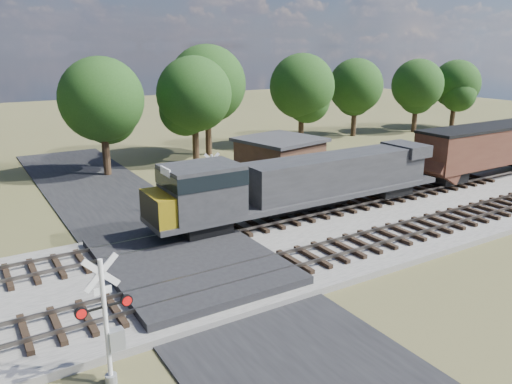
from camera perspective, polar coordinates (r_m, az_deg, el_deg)
ground at (r=22.24m, az=-7.18°, el=-9.23°), size 160.00×160.00×0.00m
ballast_bed at (r=27.79m, az=11.46°, el=-3.77°), size 140.00×10.00×0.30m
road at (r=22.22m, az=-7.18°, el=-9.13°), size 7.00×60.00×0.08m
crossing_panel at (r=22.52m, az=-7.75°, el=-8.02°), size 7.00×9.00×0.62m
track_near at (r=21.85m, az=2.55°, el=-8.39°), size 140.00×2.60×0.33m
track_far at (r=25.81m, az=-3.69°, el=-4.42°), size 140.00×2.60×0.33m
crossing_signal_near at (r=15.38m, az=-16.38°, el=-15.06°), size 1.65×0.36×4.09m
crossing_signal_far at (r=28.90m, az=-5.12°, el=0.23°), size 1.51×0.35×3.76m
equipment_shed at (r=35.12m, az=2.72°, el=3.47°), size 5.94×5.94×3.44m
treeline at (r=41.35m, az=-14.94°, el=10.86°), size 79.40×9.50×11.12m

